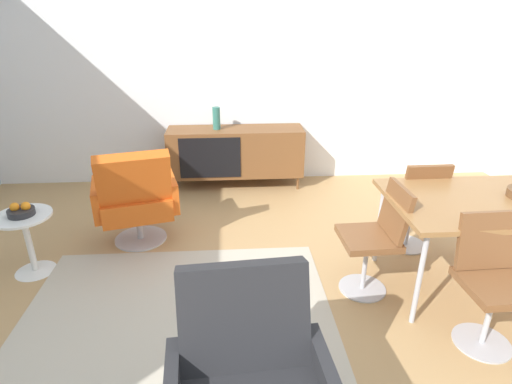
# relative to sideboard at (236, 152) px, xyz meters

# --- Properties ---
(ground_plane) EXTENTS (8.32, 8.32, 0.00)m
(ground_plane) POSITION_rel_sideboard_xyz_m (0.20, -2.30, -0.44)
(ground_plane) COLOR tan
(wall_back) EXTENTS (6.80, 0.12, 2.80)m
(wall_back) POSITION_rel_sideboard_xyz_m (0.20, 0.30, 0.96)
(wall_back) COLOR white
(wall_back) RESTS_ON ground_plane
(sideboard) EXTENTS (1.60, 0.45, 0.72)m
(sideboard) POSITION_rel_sideboard_xyz_m (0.00, 0.00, 0.00)
(sideboard) COLOR brown
(sideboard) RESTS_ON ground_plane
(vase_cobalt) EXTENTS (0.09, 0.09, 0.26)m
(vase_cobalt) POSITION_rel_sideboard_xyz_m (-0.21, 0.00, 0.41)
(vase_cobalt) COLOR #337266
(vase_cobalt) RESTS_ON sideboard
(dining_table) EXTENTS (1.60, 0.90, 0.74)m
(dining_table) POSITION_rel_sideboard_xyz_m (1.88, -2.16, 0.26)
(dining_table) COLOR olive
(dining_table) RESTS_ON ground_plane
(dining_chair_back_left) EXTENTS (0.41, 0.43, 0.86)m
(dining_chair_back_left) POSITION_rel_sideboard_xyz_m (1.53, -1.60, 0.03)
(dining_chair_back_left) COLOR brown
(dining_chair_back_left) RESTS_ON ground_plane
(dining_chair_near_window) EXTENTS (0.44, 0.41, 0.86)m
(dining_chair_near_window) POSITION_rel_sideboard_xyz_m (0.99, -2.16, 0.03)
(dining_chair_near_window) COLOR brown
(dining_chair_near_window) RESTS_ON ground_plane
(dining_chair_front_left) EXTENTS (0.41, 0.44, 0.86)m
(dining_chair_front_left) POSITION_rel_sideboard_xyz_m (1.53, -2.72, 0.03)
(dining_chair_front_left) COLOR brown
(dining_chair_front_left) RESTS_ON ground_plane
(lounge_chair_red) EXTENTS (0.82, 0.78, 0.95)m
(lounge_chair_red) POSITION_rel_sideboard_xyz_m (-0.92, -1.33, 0.03)
(lounge_chair_red) COLOR #D85919
(lounge_chair_red) RESTS_ON ground_plane
(armchair_black_shell) EXTENTS (0.76, 0.70, 0.95)m
(armchair_black_shell) POSITION_rel_sideboard_xyz_m (-0.01, -3.40, 0.03)
(armchair_black_shell) COLOR #262628
(armchair_black_shell) RESTS_ON ground_plane
(side_table_round) EXTENTS (0.44, 0.44, 0.52)m
(side_table_round) POSITION_rel_sideboard_xyz_m (-1.71, -1.74, -0.12)
(side_table_round) COLOR white
(side_table_round) RESTS_ON ground_plane
(fruit_bowl) EXTENTS (0.20, 0.20, 0.11)m
(fruit_bowl) POSITION_rel_sideboard_xyz_m (-1.71, -1.74, 0.12)
(fruit_bowl) COLOR #262628
(fruit_bowl) RESTS_ON side_table_round
(area_rug) EXTENTS (2.20, 1.70, 0.01)m
(area_rug) POSITION_rel_sideboard_xyz_m (-0.47, -2.37, -0.44)
(area_rug) COLOR #B7AD99
(area_rug) RESTS_ON ground_plane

